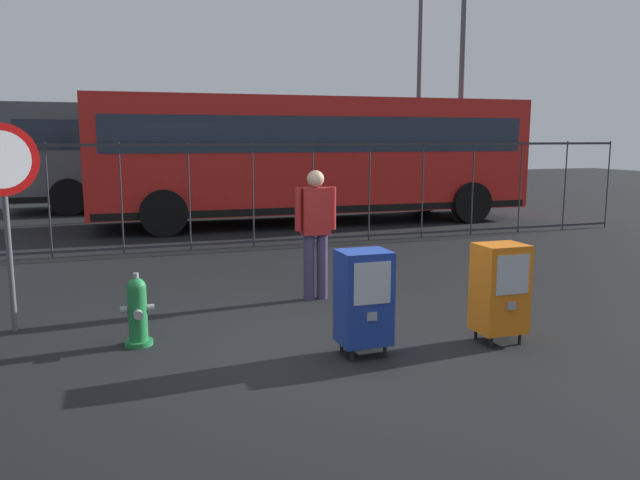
# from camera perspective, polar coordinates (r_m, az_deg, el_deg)

# --- Properties ---
(ground_plane) EXTENTS (60.00, 60.00, 0.00)m
(ground_plane) POSITION_cam_1_polar(r_m,az_deg,el_deg) (6.34, 0.89, -9.86)
(ground_plane) COLOR black
(fire_hydrant) EXTENTS (0.33, 0.32, 0.75)m
(fire_hydrant) POSITION_cam_1_polar(r_m,az_deg,el_deg) (6.63, -16.18, -6.23)
(fire_hydrant) COLOR #1E7238
(fire_hydrant) RESTS_ON ground_plane
(newspaper_box_primary) EXTENTS (0.48, 0.42, 1.02)m
(newspaper_box_primary) POSITION_cam_1_polar(r_m,az_deg,el_deg) (6.66, 15.96, -4.19)
(newspaper_box_primary) COLOR black
(newspaper_box_primary) RESTS_ON ground_plane
(newspaper_box_secondary) EXTENTS (0.48, 0.42, 1.02)m
(newspaper_box_secondary) POSITION_cam_1_polar(r_m,az_deg,el_deg) (6.06, 3.97, -5.18)
(newspaper_box_secondary) COLOR black
(newspaper_box_secondary) RESTS_ON ground_plane
(stop_sign) EXTENTS (0.71, 0.31, 2.23)m
(stop_sign) POSITION_cam_1_polar(r_m,az_deg,el_deg) (7.39, -26.71, 4.57)
(stop_sign) COLOR #4C4F54
(stop_sign) RESTS_ON ground_plane
(pedestrian) EXTENTS (0.55, 0.22, 1.67)m
(pedestrian) POSITION_cam_1_polar(r_m,az_deg,el_deg) (8.07, -0.41, 1.20)
(pedestrian) COLOR #382D51
(pedestrian) RESTS_ON ground_plane
(fence_barrier) EXTENTS (18.03, 0.04, 2.00)m
(fence_barrier) POSITION_cam_1_polar(r_m,az_deg,el_deg) (11.98, -8.88, 4.06)
(fence_barrier) COLOR #2D2D33
(fence_barrier) RESTS_ON ground_plane
(bus_near) EXTENTS (10.55, 2.97, 3.00)m
(bus_near) POSITION_cam_1_polar(r_m,az_deg,el_deg) (15.52, -0.63, 7.88)
(bus_near) COLOR red
(bus_near) RESTS_ON ground_plane
(bus_far) EXTENTS (10.57, 3.02, 3.00)m
(bus_far) POSITION_cam_1_polar(r_m,az_deg,el_deg) (19.68, -11.07, 7.99)
(bus_far) COLOR #4C5156
(bus_far) RESTS_ON ground_plane
(street_light_near_left) EXTENTS (0.32, 0.32, 8.11)m
(street_light_near_left) POSITION_cam_1_polar(r_m,az_deg,el_deg) (16.53, 12.83, 17.91)
(street_light_near_left) COLOR #4C4F54
(street_light_near_left) RESTS_ON ground_plane
(street_light_near_right) EXTENTS (0.32, 0.32, 7.95)m
(street_light_near_right) POSITION_cam_1_polar(r_m,az_deg,el_deg) (19.68, 9.02, 16.34)
(street_light_near_right) COLOR #4C4F54
(street_light_near_right) RESTS_ON ground_plane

